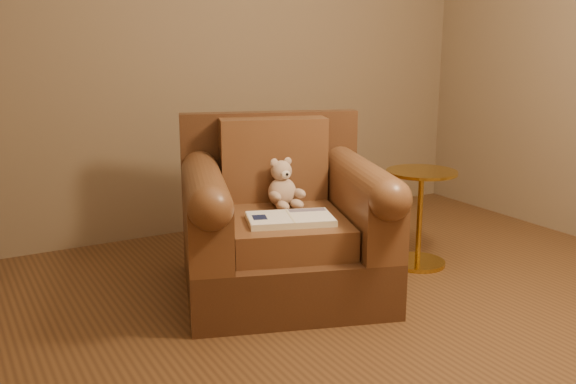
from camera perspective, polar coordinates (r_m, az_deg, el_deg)
floor at (r=3.23m, az=9.95°, el=-11.67°), size 4.00×4.00×0.00m
armchair at (r=3.51m, az=-0.56°, el=-3.01°), size 1.31×1.27×0.94m
teddy_bear at (r=3.55m, az=-0.43°, el=0.35°), size 0.20×0.23×0.28m
guidebook at (r=3.26m, az=0.19°, el=-2.41°), size 0.49×0.39×0.04m
side_table at (r=3.97m, az=11.63°, el=-1.99°), size 0.42×0.42×0.59m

